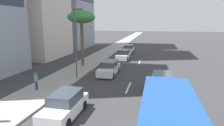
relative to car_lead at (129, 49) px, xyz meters
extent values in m
plane|color=#38383A|center=(-3.39, -2.99, -0.75)|extent=(198.00, 198.00, 0.00)
cube|color=#9E9B93|center=(-3.39, 4.50, -0.67)|extent=(162.00, 3.92, 0.15)
cube|color=silver|center=(-21.51, -2.99, -0.74)|extent=(3.20, 0.16, 0.01)
cube|color=silver|center=(-9.31, -2.99, -0.74)|extent=(3.20, 0.16, 0.01)
cube|color=white|center=(-0.06, 0.00, -0.19)|extent=(4.45, 1.79, 0.77)
cube|color=#38424C|center=(0.16, 0.00, 0.51)|extent=(2.45, 1.64, 0.63)
cylinder|color=black|center=(-1.44, -0.82, -0.43)|extent=(0.64, 0.22, 0.64)
cylinder|color=black|center=(-1.44, 0.82, -0.43)|extent=(0.64, 0.22, 0.64)
cylinder|color=black|center=(1.32, -0.82, -0.43)|extent=(0.64, 0.22, 0.64)
cylinder|color=black|center=(1.32, 0.82, -0.43)|extent=(0.64, 0.22, 0.64)
cube|color=white|center=(-28.23, 0.28, -0.17)|extent=(4.32, 1.76, 0.81)
cube|color=#38424C|center=(-28.01, 0.28, 0.57)|extent=(2.37, 1.62, 0.66)
cylinder|color=black|center=(-29.57, -0.53, -0.43)|extent=(0.64, 0.22, 0.64)
cylinder|color=black|center=(-29.57, 1.09, -0.43)|extent=(0.64, 0.22, 0.64)
cylinder|color=black|center=(-26.89, -0.53, -0.43)|extent=(0.64, 0.22, 0.64)
cylinder|color=black|center=(-26.89, 1.09, -0.43)|extent=(0.64, 0.22, 0.64)
cube|color=white|center=(-17.33, -0.04, -0.17)|extent=(4.75, 1.81, 0.80)
cube|color=#38424C|center=(-17.10, -0.04, 0.55)|extent=(2.61, 1.66, 0.65)
cylinder|color=black|center=(-18.81, -0.87, -0.43)|extent=(0.64, 0.22, 0.64)
cylinder|color=black|center=(-18.81, 0.79, -0.43)|extent=(0.64, 0.22, 0.64)
cylinder|color=black|center=(-15.86, -0.87, -0.43)|extent=(0.64, 0.22, 0.64)
cylinder|color=black|center=(-15.86, 0.79, -0.43)|extent=(0.64, 0.22, 0.64)
cube|color=#1E4C93|center=(-31.66, -6.04, 2.20)|extent=(6.43, 2.20, 0.47)
cube|color=beige|center=(-21.67, -6.06, -0.15)|extent=(4.54, 1.79, 0.84)
cube|color=#38424C|center=(-21.90, -6.06, 0.61)|extent=(2.50, 1.64, 0.68)
cylinder|color=black|center=(-20.26, -5.24, -0.43)|extent=(0.64, 0.22, 0.64)
cylinder|color=black|center=(-20.26, -6.89, -0.43)|extent=(0.64, 0.22, 0.64)
cylinder|color=black|center=(-23.08, -5.24, -0.43)|extent=(0.64, 0.22, 0.64)
cylinder|color=black|center=(-23.08, -6.89, -0.43)|extent=(0.64, 0.22, 0.64)
cube|color=white|center=(-7.59, -0.14, -0.17)|extent=(4.78, 1.80, 0.81)
cube|color=#38424C|center=(-7.35, -0.14, 0.56)|extent=(2.63, 1.65, 0.66)
cylinder|color=black|center=(-9.07, -0.97, -0.43)|extent=(0.64, 0.22, 0.64)
cylinder|color=black|center=(-9.07, 0.68, -0.43)|extent=(0.64, 0.22, 0.64)
cylinder|color=black|center=(-6.10, -0.97, -0.43)|extent=(0.64, 0.22, 0.64)
cylinder|color=black|center=(-6.10, 0.68, -0.43)|extent=(0.64, 0.22, 0.64)
cylinder|color=navy|center=(-24.45, 4.95, -0.21)|extent=(0.14, 0.14, 0.78)
cylinder|color=navy|center=(-24.29, 4.95, -0.21)|extent=(0.14, 0.14, 0.78)
cube|color=#4C8C66|center=(-24.37, 4.95, 0.49)|extent=(0.37, 0.39, 0.61)
sphere|color=#9E7251|center=(-24.37, 4.95, 0.90)|extent=(0.21, 0.21, 0.21)
cylinder|color=brown|center=(-14.04, 4.53, 2.44)|extent=(0.40, 0.40, 6.07)
ellipsoid|color=#388442|center=(-14.04, 4.53, 6.03)|extent=(3.70, 3.70, 1.67)
cylinder|color=#4C4C51|center=(-19.96, 2.94, 3.10)|extent=(0.14, 0.14, 7.39)
cube|color=#4C4C51|center=(-19.96, 2.49, 6.64)|extent=(0.24, 0.90, 0.20)
camera|label=1|loc=(-39.11, -5.39, 5.41)|focal=31.15mm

